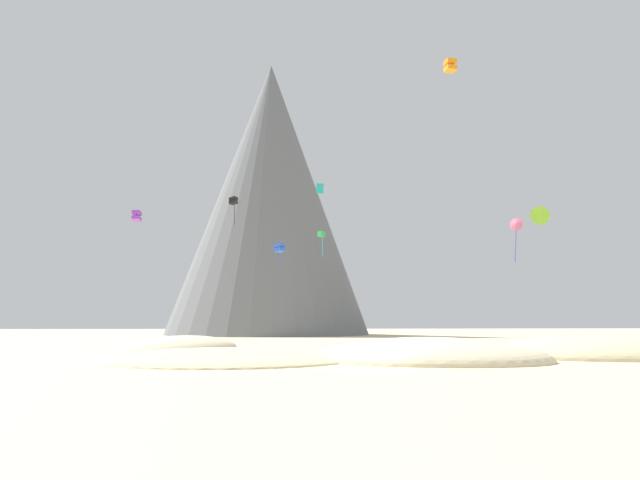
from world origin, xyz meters
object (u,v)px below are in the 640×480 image
object	(u,v)px
kite_black_mid	(233,201)
kite_blue_low	(280,248)
kite_green_mid	(321,234)
bush_mid_center	(175,347)
kite_lime_mid	(540,216)
bush_low_patch	(311,360)
kite_teal_mid	(320,188)
kite_rainbow_low	(516,225)
bush_far_right	(382,350)
rock_massif	(272,215)
kite_orange_high	(450,66)
kite_violet_mid	(137,216)
bush_far_left	(165,360)

from	to	relation	value
kite_black_mid	kite_blue_low	bearing A→B (deg)	62.02
kite_blue_low	kite_green_mid	xyz separation A→B (m)	(6.99, 13.17, 4.03)
bush_mid_center	kite_black_mid	bearing A→B (deg)	82.01
bush_mid_center	kite_green_mid	size ratio (longest dim) A/B	0.52
kite_lime_mid	bush_low_patch	bearing A→B (deg)	51.03
kite_teal_mid	kite_blue_low	size ratio (longest dim) A/B	0.43
bush_mid_center	kite_rainbow_low	xyz separation A→B (m)	(37.06, 0.92, 13.32)
bush_mid_center	kite_lime_mid	xyz separation A→B (m)	(41.31, 3.62, 15.03)
bush_far_right	kite_lime_mid	xyz separation A→B (m)	(21.51, 11.13, 14.98)
bush_mid_center	kite_lime_mid	distance (m)	44.11
bush_low_patch	rock_massif	size ratio (longest dim) A/B	0.04
kite_rainbow_low	kite_green_mid	xyz separation A→B (m)	(-19.27, 28.90, 3.22)
kite_orange_high	bush_mid_center	bearing A→B (deg)	1.16
kite_violet_mid	kite_teal_mid	bearing A→B (deg)	152.56
rock_massif	kite_blue_low	bearing A→B (deg)	-89.16
rock_massif	kite_lime_mid	world-z (taller)	rock_massif
bush_far_left	kite_rainbow_low	distance (m)	42.09
bush_low_patch	kite_violet_mid	bearing A→B (deg)	118.45
kite_lime_mid	kite_green_mid	world-z (taller)	kite_green_mid
kite_orange_high	kite_green_mid	world-z (taller)	kite_orange_high
kite_blue_low	kite_rainbow_low	xyz separation A→B (m)	(26.25, -15.74, 0.81)
rock_massif	kite_orange_high	bearing A→B (deg)	-72.14
kite_rainbow_low	bush_mid_center	bearing A→B (deg)	-135.81
kite_teal_mid	kite_black_mid	world-z (taller)	kite_black_mid
kite_orange_high	kite_green_mid	bearing A→B (deg)	-68.86
kite_green_mid	kite_lime_mid	bearing A→B (deg)	3.73
kite_blue_low	kite_green_mid	size ratio (longest dim) A/B	0.74
bush_far_right	bush_low_patch	xyz separation A→B (m)	(-7.44, -11.51, -0.15)
bush_far_right	kite_violet_mid	bearing A→B (deg)	135.55
kite_teal_mid	rock_massif	bearing A→B (deg)	-7.27
bush_low_patch	kite_violet_mid	xyz separation A→B (m)	(-21.75, 40.16, 17.55)
kite_orange_high	kite_blue_low	world-z (taller)	kite_orange_high
rock_massif	kite_teal_mid	bearing A→B (deg)	-85.45
rock_massif	kite_violet_mid	bearing A→B (deg)	-110.69
rock_massif	kite_black_mid	bearing A→B (deg)	-97.77
bush_low_patch	kite_blue_low	size ratio (longest dim) A/B	0.81
bush_far_left	kite_violet_mid	xyz separation A→B (m)	(-11.78, 39.99, 17.46)
rock_massif	kite_rainbow_low	size ratio (longest dim) A/B	13.34
kite_teal_mid	kite_black_mid	size ratio (longest dim) A/B	0.29
bush_far_left	kite_rainbow_low	size ratio (longest dim) A/B	0.24
bush_far_left	rock_massif	distance (m)	95.80
bush_mid_center	kite_black_mid	distance (m)	34.42
bush_low_patch	kite_orange_high	distance (m)	46.28
rock_massif	kite_violet_mid	world-z (taller)	rock_massif
bush_far_left	bush_low_patch	bearing A→B (deg)	-0.95
bush_far_left	kite_rainbow_low	xyz separation A→B (m)	(34.67, 19.78, 13.33)
kite_teal_mid	kite_orange_high	distance (m)	22.88
kite_lime_mid	kite_teal_mid	size ratio (longest dim) A/B	1.74
bush_far_right	kite_black_mid	distance (m)	43.42
kite_black_mid	kite_green_mid	bearing A→B (deg)	129.33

